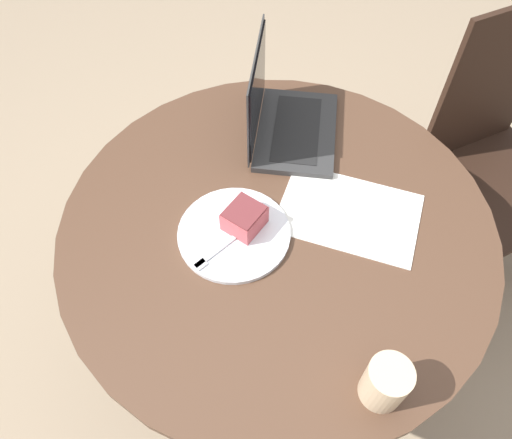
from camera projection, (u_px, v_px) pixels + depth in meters
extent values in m
plane|color=gray|center=(270.00, 342.00, 1.81)|extent=(12.00, 12.00, 0.00)
cylinder|color=#4C3323|center=(270.00, 341.00, 1.80)|extent=(0.47, 0.47, 0.02)
cylinder|color=#4C3323|center=(273.00, 296.00, 1.50)|extent=(0.11, 0.11, 0.71)
cylinder|color=#4C3323|center=(277.00, 227.00, 1.20)|extent=(1.04, 1.04, 0.03)
cube|color=black|center=(501.00, 187.00, 1.63)|extent=(0.56, 0.56, 0.02)
cube|color=black|center=(493.00, 83.00, 1.51)|extent=(0.18, 0.36, 0.53)
cube|color=black|center=(467.00, 290.00, 1.68)|extent=(0.05, 0.05, 0.45)
cube|color=black|center=(482.00, 174.00, 1.97)|extent=(0.05, 0.05, 0.45)
cube|color=black|center=(401.00, 207.00, 1.88)|extent=(0.05, 0.05, 0.45)
cube|color=white|center=(349.00, 213.00, 1.20)|extent=(0.39, 0.33, 0.00)
cylinder|color=silver|center=(234.00, 233.00, 1.16)|extent=(0.26, 0.26, 0.01)
cube|color=#B74C51|center=(244.00, 218.00, 1.15)|extent=(0.09, 0.09, 0.05)
cube|color=maroon|center=(244.00, 211.00, 1.12)|extent=(0.08, 0.09, 0.00)
cube|color=silver|center=(224.00, 245.00, 1.14)|extent=(0.03, 0.17, 0.00)
cube|color=silver|center=(200.00, 264.00, 1.11)|extent=(0.03, 0.03, 0.00)
cylinder|color=#C6AD89|center=(385.00, 383.00, 0.91)|extent=(0.08, 0.08, 0.11)
cube|color=#2D2D2D|center=(296.00, 131.00, 1.35)|extent=(0.34, 0.37, 0.02)
cube|color=black|center=(297.00, 129.00, 1.34)|extent=(0.24, 0.28, 0.00)
cube|color=#2D2D2D|center=(256.00, 91.00, 1.25)|extent=(0.17, 0.26, 0.24)
cube|color=black|center=(258.00, 91.00, 1.25)|extent=(0.16, 0.24, 0.22)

